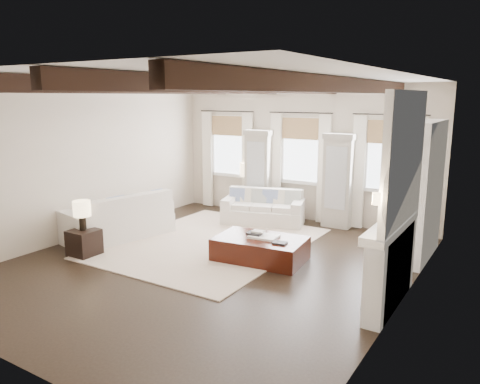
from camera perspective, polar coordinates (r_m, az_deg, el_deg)
The scene contains 16 objects.
ground at distance 8.42m, azimuth -3.60°, elevation -8.74°, with size 7.50×7.50×0.00m, color black.
room_shell at distance 8.33m, azimuth 4.05°, elevation 4.44°, with size 6.54×7.54×3.22m.
area_rug at distance 9.53m, azimuth -3.67°, elevation -6.21°, with size 3.45×4.36×0.02m, color beige.
sofa_back at distance 10.93m, azimuth 2.90°, elevation -2.16°, with size 2.01×1.35×0.79m.
sofa_left at distance 10.05m, azimuth -14.39°, elevation -3.38°, with size 1.45×2.37×0.94m.
ottoman at distance 8.54m, azimuth 2.49°, elevation -6.94°, with size 1.59×0.99×0.42m, color black.
tray at distance 8.48m, azimuth 2.93°, elevation -5.45°, with size 0.50×0.38×0.04m, color white.
book_lower at distance 8.53m, azimuth 1.80°, elevation -5.05°, with size 0.26×0.20×0.04m, color #262628.
book_upper at distance 8.52m, azimuth 2.25°, elevation -4.83°, with size 0.22×0.17×0.03m, color beige.
book_loose at distance 8.16m, azimuth 4.88°, elevation -6.20°, with size 0.24×0.18×0.03m, color #262628.
side_table_front at distance 9.23m, azimuth -18.46°, elevation -5.88°, with size 0.49×0.49×0.49m, color black.
lamp_front at distance 9.07m, azimuth -18.71°, elevation -2.12°, with size 0.32×0.32×0.55m.
side_table_back at distance 11.93m, azimuth 0.89°, elevation -1.02°, with size 0.42×0.42×0.63m, color black.
lamp_back at distance 11.79m, azimuth 0.90°, elevation 2.59°, with size 0.38×0.38×0.65m.
candlestick_near at distance 6.82m, azimuth 15.23°, elevation -11.24°, with size 0.16×0.16×0.78m.
candlestick_far at distance 7.45m, azimuth 16.81°, elevation -9.51°, with size 0.15×0.15×0.73m.
Camera 1 is at (4.62, -6.40, 2.92)m, focal length 35.00 mm.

